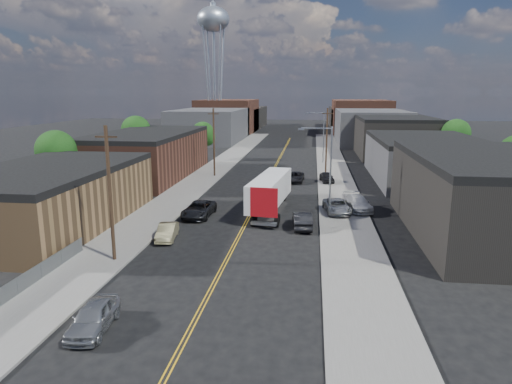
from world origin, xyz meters
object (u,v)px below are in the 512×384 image
(water_tower, at_px, (213,24))
(car_right_lot_b, at_px, (358,203))
(car_right_lot_a, at_px, (337,206))
(car_left_a, at_px, (93,317))
(car_right_oncoming, at_px, (302,220))
(car_ahead_truck, at_px, (295,177))
(car_left_b, at_px, (167,232))
(car_left_c, at_px, (199,209))
(car_right_lot_c, at_px, (327,177))
(semi_truck, at_px, (271,189))

(water_tower, xyz_separation_m, car_right_lot_b, (33.00, -83.08, -29.74))
(car_right_lot_a, bearing_deg, water_tower, 101.76)
(car_right_lot_b, bearing_deg, car_left_a, -132.81)
(car_right_oncoming, distance_m, car_right_lot_b, 8.77)
(water_tower, relative_size, car_ahead_truck, 7.60)
(car_left_b, relative_size, car_right_oncoming, 0.87)
(car_left_a, xyz_separation_m, car_left_c, (0.00, 22.50, 0.02))
(car_left_c, xyz_separation_m, car_right_lot_b, (16.00, 4.13, 0.14))
(car_left_b, bearing_deg, car_right_lot_b, 26.27)
(car_right_lot_a, distance_m, car_right_lot_c, 16.49)
(water_tower, distance_m, car_right_lot_a, 94.72)
(semi_truck, bearing_deg, car_right_lot_a, -2.85)
(water_tower, distance_m, car_left_a, 114.98)
(water_tower, xyz_separation_m, car_right_oncoming, (27.39, -89.83, -29.88))
(car_right_oncoming, height_order, car_right_lot_b, car_right_lot_b)
(car_left_b, distance_m, car_right_lot_a, 17.83)
(car_left_b, relative_size, car_right_lot_a, 0.81)
(car_right_lot_a, height_order, car_right_lot_c, car_right_lot_a)
(water_tower, distance_m, car_ahead_truck, 78.44)
(semi_truck, relative_size, car_right_oncoming, 3.23)
(car_left_b, bearing_deg, car_right_lot_c, 54.13)
(semi_truck, height_order, car_right_lot_b, semi_truck)
(car_left_c, relative_size, car_right_oncoming, 1.19)
(car_left_c, relative_size, car_right_lot_c, 1.39)
(car_right_lot_b, height_order, car_right_lot_c, car_right_lot_b)
(water_tower, height_order, car_left_b, water_tower)
(car_left_a, bearing_deg, car_left_c, 85.19)
(water_tower, bearing_deg, car_right_lot_b, -68.34)
(semi_truck, height_order, car_right_lot_a, semi_truck)
(car_left_a, height_order, car_left_b, car_left_a)
(semi_truck, xyz_separation_m, car_right_lot_c, (6.27, 15.36, -1.37))
(car_left_c, bearing_deg, car_ahead_truck, 67.59)
(car_right_oncoming, bearing_deg, car_right_lot_c, -102.39)
(water_tower, height_order, car_right_lot_a, water_tower)
(water_tower, bearing_deg, car_left_c, -78.97)
(water_tower, xyz_separation_m, semi_truck, (23.93, -83.36, -28.45))
(car_left_c, height_order, car_ahead_truck, car_left_c)
(car_right_lot_b, bearing_deg, car_right_lot_c, 88.70)
(car_right_lot_b, bearing_deg, car_left_b, -157.66)
(semi_truck, xyz_separation_m, car_right_oncoming, (3.46, -6.47, -1.43))
(water_tower, bearing_deg, car_right_lot_a, -69.97)
(water_tower, relative_size, semi_truck, 2.46)
(car_left_a, distance_m, car_right_lot_a, 28.76)
(car_right_lot_a, distance_m, car_ahead_truck, 17.46)
(semi_truck, xyz_separation_m, car_left_a, (-6.93, -26.36, -1.45))
(car_ahead_truck, bearing_deg, car_left_a, -98.34)
(water_tower, relative_size, car_right_oncoming, 7.94)
(water_tower, xyz_separation_m, car_ahead_truck, (25.87, -67.72, -29.97))
(car_right_lot_b, relative_size, car_ahead_truck, 1.08)
(car_left_a, bearing_deg, water_tower, 94.00)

